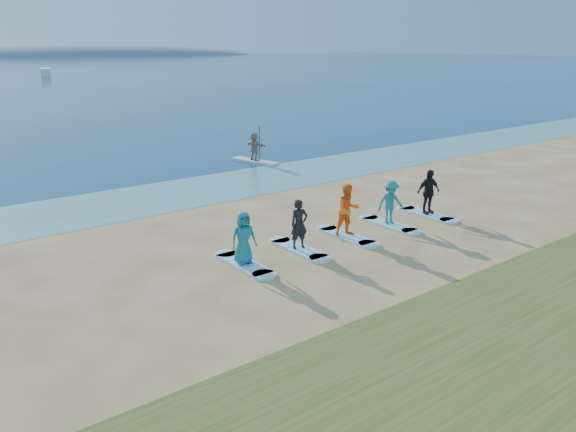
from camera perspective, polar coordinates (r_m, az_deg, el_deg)
ground at (r=17.29m, az=5.23°, el=-4.77°), size 600.00×600.00×0.00m
shallow_water at (r=25.60m, az=-10.86°, el=2.28°), size 600.00×600.00×0.00m
island_ridge at (r=329.31m, az=-19.41°, el=15.07°), size 220.00×56.00×18.00m
paddleboard at (r=31.95m, az=-3.40°, el=5.59°), size 1.42×3.08×0.12m
paddleboarder at (r=31.79m, az=-3.43°, el=7.11°), size 0.65×1.53×1.60m
boat_offshore_b at (r=127.09m, az=-23.38°, el=12.86°), size 3.41×6.95×1.68m
surfboard_0 at (r=17.06m, az=-4.48°, el=-4.90°), size 0.70×2.20×0.09m
student_0 at (r=16.76m, az=-4.55°, el=-2.21°), size 0.86×0.63×1.61m
surfboard_1 at (r=18.22m, az=1.13°, el=-3.39°), size 0.70×2.20×0.09m
student_1 at (r=17.94m, az=1.15°, el=-0.84°), size 0.66×0.51×1.61m
surfboard_2 at (r=19.54m, az=6.01°, el=-2.04°), size 0.70×2.20×0.09m
student_2 at (r=19.25m, az=6.10°, el=0.62°), size 1.02×0.87×1.80m
surfboard_3 at (r=21.00m, az=10.24°, el=-0.86°), size 0.70×2.20×0.09m
student_3 at (r=20.75m, az=10.37°, el=1.38°), size 1.17×0.87×1.61m
surfboard_4 at (r=22.56m, az=13.91°, el=0.17°), size 0.70×2.20×0.09m
student_4 at (r=22.32m, az=14.07°, el=2.41°), size 1.08×0.63×1.73m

